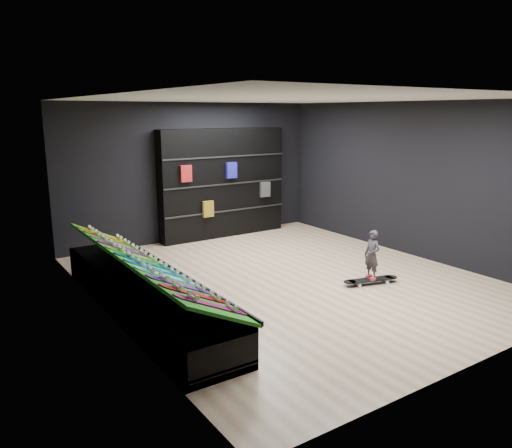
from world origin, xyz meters
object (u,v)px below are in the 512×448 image
back_shelving (223,183)px  display_rack (143,296)px  floor_skateboard (371,281)px  child (372,265)px

back_shelving → display_rack: bearing=-134.2°
display_rack → back_shelving: back_shelving is taller
back_shelving → floor_skateboard: size_ratio=3.11×
display_rack → floor_skateboard: bearing=-14.7°
child → display_rack: bearing=-103.9°
back_shelving → floor_skateboard: back_shelving is taller
display_rack → back_shelving: bearing=45.8°
display_rack → back_shelving: (3.23, 3.32, 0.97)m
floor_skateboard → back_shelving: bearing=109.7°
display_rack → floor_skateboard: size_ratio=4.59×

